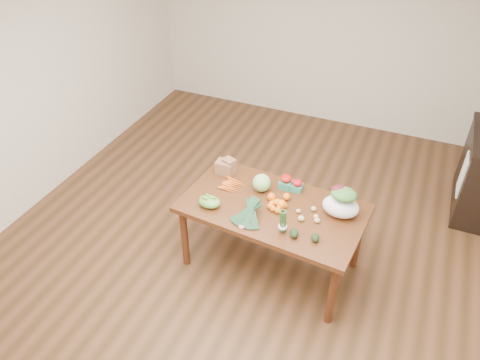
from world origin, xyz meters
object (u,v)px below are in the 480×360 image
at_px(cabbage, 262,183).
at_px(asparagus_bundle, 283,221).
at_px(mandarin_cluster, 276,203).
at_px(kale_bunch, 247,214).
at_px(dining_table, 271,236).
at_px(salad_bag, 341,203).
at_px(paper_bag, 225,166).

relative_size(cabbage, asparagus_bundle, 0.69).
xyz_separation_m(mandarin_cluster, kale_bunch, (-0.17, -0.28, 0.03)).
relative_size(dining_table, kale_bunch, 4.12).
height_order(dining_table, salad_bag, salad_bag).
height_order(paper_bag, cabbage, cabbage).
distance_m(dining_table, cabbage, 0.53).
relative_size(paper_bag, salad_bag, 0.70).
relative_size(paper_bag, cabbage, 1.33).
height_order(cabbage, mandarin_cluster, cabbage).
bearing_deg(mandarin_cluster, salad_bag, 13.43).
height_order(dining_table, paper_bag, paper_bag).
xyz_separation_m(asparagus_bundle, salad_bag, (0.39, 0.42, 0.00)).
bearing_deg(asparagus_bundle, paper_bag, 148.48).
bearing_deg(kale_bunch, dining_table, 68.24).
relative_size(dining_table, asparagus_bundle, 6.60).
bearing_deg(dining_table, salad_bag, 17.49).
bearing_deg(paper_bag, salad_bag, -8.42).
xyz_separation_m(mandarin_cluster, salad_bag, (0.55, 0.13, 0.08)).
bearing_deg(kale_bunch, salad_bag, 34.45).
bearing_deg(salad_bag, dining_table, -167.49).
distance_m(dining_table, kale_bunch, 0.55).
distance_m(asparagus_bundle, salad_bag, 0.58).
bearing_deg(paper_bag, asparagus_bundle, -36.50).
height_order(cabbage, asparagus_bundle, asparagus_bundle).
bearing_deg(salad_bag, kale_bunch, -150.53).
bearing_deg(cabbage, kale_bunch, -84.95).
relative_size(paper_bag, mandarin_cluster, 1.27).
bearing_deg(salad_bag, mandarin_cluster, -166.57).
xyz_separation_m(cabbage, kale_bunch, (0.04, -0.47, -0.01)).
bearing_deg(asparagus_bundle, mandarin_cluster, 123.39).
bearing_deg(mandarin_cluster, cabbage, 139.07).
bearing_deg(asparagus_bundle, salad_bag, 51.89).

